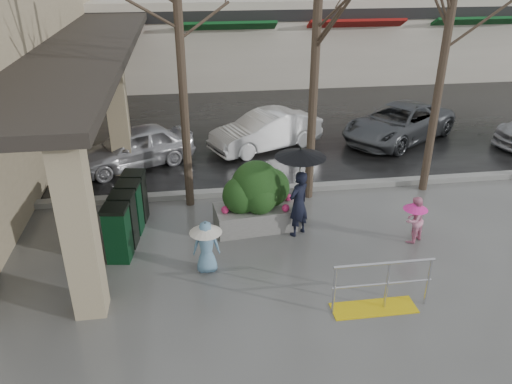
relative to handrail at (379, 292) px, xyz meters
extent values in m
plane|color=#51514F|center=(-1.36, 1.20, -0.38)|extent=(120.00, 120.00, 0.00)
cube|color=black|center=(-1.36, 23.20, -0.37)|extent=(120.00, 36.00, 0.01)
cube|color=gray|center=(-1.36, 5.20, -0.30)|extent=(120.00, 0.30, 0.15)
cube|color=#2D2823|center=(-6.16, 9.20, 3.25)|extent=(2.80, 18.00, 0.25)
cube|color=tan|center=(-5.26, 0.70, 1.37)|extent=(0.55, 0.55, 3.50)
cube|color=tan|center=(-5.26, 7.20, 1.37)|extent=(0.55, 0.55, 3.50)
cube|color=beige|center=(0.64, 19.20, 1.62)|extent=(34.00, 6.00, 4.00)
cube|color=maroon|center=(-7.36, 16.30, 2.47)|extent=(4.50, 1.68, 0.87)
cube|color=#0F4C1E|center=(-1.36, 16.30, 2.47)|extent=(4.50, 1.68, 0.87)
cube|color=maroon|center=(4.64, 16.30, 2.47)|extent=(4.50, 1.68, 0.87)
cube|color=#0F4C1E|center=(10.64, 16.30, 2.47)|extent=(4.50, 1.68, 0.87)
cube|color=black|center=(0.64, 16.30, 3.02)|extent=(34.00, 0.35, 0.50)
cube|color=yellow|center=(-0.06, 0.00, -0.37)|extent=(1.60, 0.50, 0.02)
cylinder|color=silver|center=(-0.86, 0.00, 0.12)|extent=(0.05, 0.05, 1.00)
cylinder|color=silver|center=(0.14, 0.00, 0.12)|extent=(0.05, 0.05, 1.00)
cylinder|color=silver|center=(0.94, 0.00, 0.12)|extent=(0.05, 0.05, 1.00)
cylinder|color=silver|center=(0.04, 0.00, 0.62)|extent=(1.90, 0.06, 0.06)
cylinder|color=silver|center=(0.04, 0.00, 0.17)|extent=(1.90, 0.04, 0.04)
cylinder|color=#382B21|center=(-3.36, 4.80, 3.02)|extent=(0.22, 0.22, 6.80)
cylinder|color=#382B21|center=(-0.16, 4.80, 3.12)|extent=(0.22, 0.22, 7.00)
cylinder|color=#382B21|center=(3.14, 4.80, 2.87)|extent=(0.22, 0.22, 6.50)
imported|color=black|center=(-0.89, 2.89, 0.42)|extent=(0.70, 0.65, 1.60)
cylinder|color=black|center=(-0.89, 2.89, 1.25)|extent=(0.02, 0.02, 1.01)
cone|color=black|center=(-0.89, 2.89, 1.67)|extent=(1.16, 1.16, 0.18)
sphere|color=black|center=(-0.89, 2.89, 1.78)|extent=(0.05, 0.05, 0.05)
imported|color=pink|center=(1.64, 2.20, 0.18)|extent=(0.68, 0.65, 1.11)
cylinder|color=black|center=(1.64, 2.20, 0.39)|extent=(0.02, 0.02, 0.48)
cone|color=#F9279C|center=(1.64, 2.20, 0.54)|extent=(0.55, 0.55, 0.18)
sphere|color=black|center=(1.64, 2.20, 0.65)|extent=(0.05, 0.05, 0.05)
imported|color=#6796B8|center=(-3.08, 1.67, 0.20)|extent=(0.57, 0.38, 1.15)
cylinder|color=black|center=(-3.08, 1.67, 0.47)|extent=(0.02, 0.02, 0.53)
cone|color=silver|center=(-3.08, 1.67, 0.64)|extent=(0.67, 0.67, 0.18)
sphere|color=black|center=(-3.08, 1.67, 0.75)|extent=(0.05, 0.05, 0.05)
cube|color=slate|center=(-1.81, 3.36, -0.10)|extent=(2.04, 1.17, 0.54)
ellipsoid|color=#1A3912|center=(-1.81, 3.36, 0.70)|extent=(1.19, 1.07, 1.25)
sphere|color=#1A3912|center=(-2.19, 3.25, 0.55)|extent=(0.86, 0.86, 0.86)
sphere|color=#1A3912|center=(-1.43, 3.52, 0.57)|extent=(0.91, 0.91, 0.91)
cube|color=#0C381B|center=(-4.92, 2.39, 0.21)|extent=(0.54, 0.54, 1.18)
cube|color=black|center=(-4.92, 2.39, 0.86)|extent=(0.58, 0.58, 0.09)
cube|color=black|center=(-4.84, 2.97, 0.21)|extent=(0.54, 0.54, 1.18)
cube|color=black|center=(-4.84, 2.97, 0.86)|extent=(0.58, 0.58, 0.09)
cube|color=#0D391E|center=(-4.75, 3.56, 0.21)|extent=(0.54, 0.54, 1.18)
cube|color=black|center=(-4.75, 3.56, 0.86)|extent=(0.58, 0.58, 0.09)
cube|color=black|center=(-4.67, 4.14, 0.21)|extent=(0.54, 0.54, 1.18)
cube|color=black|center=(-4.67, 4.14, 0.86)|extent=(0.58, 0.58, 0.09)
imported|color=silver|center=(-4.99, 7.63, 0.25)|extent=(3.98, 2.95, 1.26)
imported|color=silver|center=(-0.73, 8.58, 0.25)|extent=(4.04, 2.76, 1.26)
imported|color=#515458|center=(4.01, 8.77, 0.25)|extent=(4.93, 4.25, 1.26)
camera|label=1|loc=(-3.31, -7.07, 5.67)|focal=35.00mm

